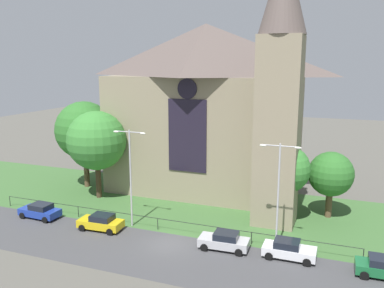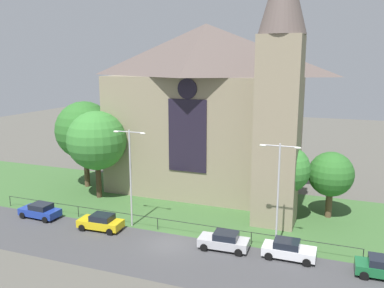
{
  "view_description": "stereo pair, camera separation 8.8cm",
  "coord_description": "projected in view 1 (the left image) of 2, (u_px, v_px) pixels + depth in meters",
  "views": [
    {
      "loc": [
        13.36,
        -29.86,
        15.54
      ],
      "look_at": [
        -0.93,
        8.0,
        7.33
      ],
      "focal_mm": 37.67,
      "sensor_mm": 36.0,
      "label": 1
    },
    {
      "loc": [
        13.45,
        -29.83,
        15.54
      ],
      "look_at": [
        -0.93,
        8.0,
        7.33
      ],
      "focal_mm": 37.67,
      "sensor_mm": 36.0,
      "label": 2
    }
  ],
  "objects": [
    {
      "name": "grass_verge",
      "position": [
        200.0,
        213.0,
        42.42
      ],
      "size": [
        120.0,
        20.0,
        0.01
      ],
      "primitive_type": "cube",
      "color": "#3D6633",
      "rests_on": "ground"
    },
    {
      "name": "tree_right_near",
      "position": [
        286.0,
        170.0,
        39.18
      ],
      "size": [
        4.65,
        4.65,
        7.69
      ],
      "color": "#4C3823",
      "rests_on": "ground"
    },
    {
      "name": "tree_left_far",
      "position": [
        84.0,
        130.0,
        50.09
      ],
      "size": [
        7.21,
        7.21,
        10.87
      ],
      "color": "brown",
      "rests_on": "ground"
    },
    {
      "name": "church_building",
      "position": [
        210.0,
        108.0,
        47.96
      ],
      "size": [
        23.2,
        16.2,
        26.0
      ],
      "color": "gray",
      "rests_on": "ground"
    },
    {
      "name": "streetlamp_near",
      "position": [
        130.0,
        167.0,
        37.86
      ],
      "size": [
        3.37,
        0.26,
        9.44
      ],
      "color": "#B2B2B7",
      "rests_on": "ground"
    },
    {
      "name": "parked_car_blue",
      "position": [
        40.0,
        211.0,
        40.89
      ],
      "size": [
        4.27,
        2.16,
        1.51
      ],
      "rotation": [
        0.0,
        0.0,
        3.1
      ],
      "color": "#1E3899",
      "rests_on": "ground"
    },
    {
      "name": "parked_car_silver",
      "position": [
        224.0,
        241.0,
        34.02
      ],
      "size": [
        4.27,
        2.17,
        1.51
      ],
      "rotation": [
        0.0,
        0.0,
        3.19
      ],
      "color": "#B7B7BC",
      "rests_on": "ground"
    },
    {
      "name": "parked_car_white",
      "position": [
        289.0,
        249.0,
        32.44
      ],
      "size": [
        4.21,
        2.03,
        1.51
      ],
      "rotation": [
        0.0,
        0.0,
        -0.0
      ],
      "color": "silver",
      "rests_on": "ground"
    },
    {
      "name": "tree_left_near",
      "position": [
        97.0,
        141.0,
        46.0
      ],
      "size": [
        6.79,
        6.79,
        10.19
      ],
      "color": "#423021",
      "rests_on": "ground"
    },
    {
      "name": "ground",
      "position": [
        206.0,
        206.0,
        44.26
      ],
      "size": [
        160.0,
        160.0,
        0.0
      ],
      "primitive_type": "plane",
      "color": "#56544C"
    },
    {
      "name": "tree_right_far",
      "position": [
        331.0,
        174.0,
        40.45
      ],
      "size": [
        4.51,
        4.51,
        6.8
      ],
      "color": "brown",
      "rests_on": "ground"
    },
    {
      "name": "parked_car_yellow",
      "position": [
        101.0,
        222.0,
        38.0
      ],
      "size": [
        4.27,
        2.17,
        1.51
      ],
      "rotation": [
        0.0,
        0.0,
        3.18
      ],
      "color": "gold",
      "rests_on": "ground"
    },
    {
      "name": "road_asphalt",
      "position": [
        160.0,
        254.0,
        33.26
      ],
      "size": [
        120.0,
        8.0,
        0.01
      ],
      "primitive_type": "cube",
      "color": "#424244",
      "rests_on": "ground"
    },
    {
      "name": "iron_railing",
      "position": [
        158.0,
        220.0,
        37.99
      ],
      "size": [
        36.04,
        0.07,
        1.13
      ],
      "color": "black",
      "rests_on": "ground"
    },
    {
      "name": "streetlamp_far",
      "position": [
        279.0,
        184.0,
        33.1
      ],
      "size": [
        3.37,
        0.26,
        9.13
      ],
      "color": "#B2B2B7",
      "rests_on": "ground"
    }
  ]
}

